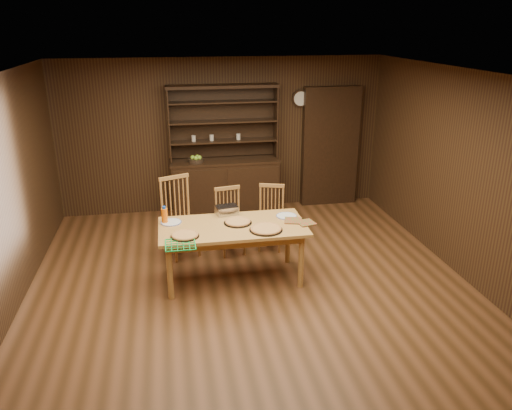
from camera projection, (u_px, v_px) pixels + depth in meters
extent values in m
plane|color=brown|center=(253.00, 290.00, 6.20)|extent=(6.00, 6.00, 0.00)
plane|color=silver|center=(252.00, 75.00, 5.30)|extent=(6.00, 6.00, 0.00)
plane|color=#3C2713|center=(222.00, 136.00, 8.52)|extent=(5.50, 0.00, 5.50)
plane|color=#3C2713|center=(338.00, 349.00, 2.98)|extent=(5.50, 0.00, 5.50)
plane|color=#3C2713|center=(469.00, 178.00, 6.21)|extent=(0.00, 6.00, 6.00)
cube|color=black|center=(225.00, 188.00, 8.58)|extent=(1.80, 0.50, 0.90)
cube|color=black|center=(225.00, 161.00, 8.41)|extent=(1.84, 0.52, 0.04)
cube|color=black|center=(222.00, 121.00, 8.41)|extent=(1.80, 0.02, 1.20)
cube|color=black|center=(169.00, 125.00, 8.12)|extent=(0.02, 0.32, 1.20)
cube|color=black|center=(276.00, 121.00, 8.42)|extent=(0.02, 0.32, 1.20)
cube|color=black|center=(222.00, 86.00, 8.06)|extent=(1.84, 0.34, 0.05)
cylinder|color=#B6AA9A|center=(194.00, 138.00, 8.27)|extent=(0.07, 0.07, 0.10)
cylinder|color=#B6AA9A|center=(212.00, 138.00, 8.32)|extent=(0.07, 0.07, 0.10)
cube|color=black|center=(330.00, 147.00, 8.83)|extent=(1.00, 0.18, 2.10)
cylinder|color=black|center=(300.00, 98.00, 8.50)|extent=(0.30, 0.04, 0.30)
cylinder|color=silver|center=(301.00, 99.00, 8.48)|extent=(0.24, 0.01, 0.24)
cube|color=#B6873F|center=(233.00, 227.00, 6.21)|extent=(1.82, 0.91, 0.04)
cylinder|color=#B6873F|center=(170.00, 272.00, 5.89)|extent=(0.07, 0.07, 0.71)
cylinder|color=#B6873F|center=(169.00, 247.00, 6.53)|extent=(0.07, 0.07, 0.71)
cylinder|color=#B6873F|center=(301.00, 261.00, 6.16)|extent=(0.07, 0.07, 0.71)
cylinder|color=#B6873F|center=(288.00, 239.00, 6.80)|extent=(0.07, 0.07, 0.71)
cube|color=#BE7D41|center=(182.00, 224.00, 6.97)|extent=(0.60, 0.59, 0.04)
cylinder|color=#BE7D41|center=(176.00, 247.00, 6.84)|extent=(0.04, 0.04, 0.46)
cylinder|color=#BE7D41|center=(166.00, 239.00, 7.10)|extent=(0.04, 0.04, 0.46)
cylinder|color=#BE7D41|center=(199.00, 241.00, 7.02)|extent=(0.04, 0.04, 0.46)
cylinder|color=#BE7D41|center=(189.00, 233.00, 7.28)|extent=(0.04, 0.04, 0.46)
cube|color=#BE7D41|center=(174.00, 177.00, 6.90)|extent=(0.42, 0.20, 0.05)
cube|color=#BE7D41|center=(231.00, 227.00, 7.07)|extent=(0.45, 0.43, 0.04)
cylinder|color=#BE7D41|center=(224.00, 246.00, 6.97)|extent=(0.03, 0.03, 0.38)
cylinder|color=#BE7D41|center=(219.00, 238.00, 7.22)|extent=(0.03, 0.03, 0.38)
cylinder|color=#BE7D41|center=(244.00, 243.00, 7.07)|extent=(0.03, 0.03, 0.38)
cylinder|color=#BE7D41|center=(238.00, 235.00, 7.31)|extent=(0.03, 0.03, 0.38)
cube|color=#BE7D41|center=(227.00, 188.00, 7.02)|extent=(0.37, 0.10, 0.05)
cube|color=#BE7D41|center=(270.00, 223.00, 7.21)|extent=(0.48, 0.47, 0.04)
cylinder|color=#BE7D41|center=(259.00, 240.00, 7.17)|extent=(0.03, 0.03, 0.37)
cylinder|color=#BE7D41|center=(261.00, 232.00, 7.43)|extent=(0.03, 0.03, 0.37)
cylinder|color=#BE7D41|center=(279.00, 241.00, 7.14)|extent=(0.03, 0.03, 0.37)
cylinder|color=#BE7D41|center=(281.00, 233.00, 7.39)|extent=(0.03, 0.03, 0.37)
cube|color=#BE7D41|center=(272.00, 186.00, 7.18)|extent=(0.36, 0.15, 0.05)
cylinder|color=black|center=(185.00, 236.00, 5.89)|extent=(0.34, 0.34, 0.01)
cylinder|color=tan|center=(185.00, 235.00, 5.88)|extent=(0.31, 0.31, 0.02)
torus|color=#BD7E44|center=(185.00, 235.00, 5.88)|extent=(0.32, 0.32, 0.03)
cylinder|color=black|center=(266.00, 230.00, 6.06)|extent=(0.41, 0.41, 0.01)
cylinder|color=tan|center=(266.00, 229.00, 6.06)|extent=(0.37, 0.37, 0.02)
torus|color=#BD7E44|center=(266.00, 229.00, 6.06)|extent=(0.38, 0.38, 0.03)
cylinder|color=black|center=(238.00, 223.00, 6.28)|extent=(0.35, 0.35, 0.01)
cylinder|color=tan|center=(238.00, 222.00, 6.27)|extent=(0.32, 0.32, 0.02)
torus|color=#BD7E44|center=(238.00, 222.00, 6.27)|extent=(0.32, 0.32, 0.03)
cylinder|color=silver|center=(171.00, 222.00, 6.28)|extent=(0.26, 0.26, 0.01)
torus|color=navy|center=(171.00, 222.00, 6.28)|extent=(0.26, 0.26, 0.01)
cylinder|color=silver|center=(286.00, 216.00, 6.49)|extent=(0.27, 0.27, 0.01)
torus|color=navy|center=(286.00, 216.00, 6.48)|extent=(0.27, 0.27, 0.01)
cube|color=silver|center=(227.00, 210.00, 6.56)|extent=(0.31, 0.25, 0.11)
cylinder|color=orange|center=(165.00, 216.00, 6.25)|extent=(0.08, 0.08, 0.19)
cylinder|color=#1441A5|center=(164.00, 207.00, 6.21)|extent=(0.04, 0.04, 0.03)
cube|color=red|center=(306.00, 223.00, 6.27)|extent=(0.25, 0.25, 0.02)
cube|color=red|center=(293.00, 221.00, 6.33)|extent=(0.27, 0.27, 0.02)
cylinder|color=black|center=(196.00, 160.00, 8.27)|extent=(0.26, 0.26, 0.06)
sphere|color=#89C033|center=(193.00, 158.00, 8.24)|extent=(0.08, 0.08, 0.08)
sphere|color=#89C033|center=(197.00, 157.00, 8.28)|extent=(0.08, 0.08, 0.08)
sphere|color=#89C033|center=(196.00, 158.00, 8.20)|extent=(0.08, 0.08, 0.08)
sphere|color=#89C033|center=(199.00, 158.00, 8.24)|extent=(0.08, 0.08, 0.08)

